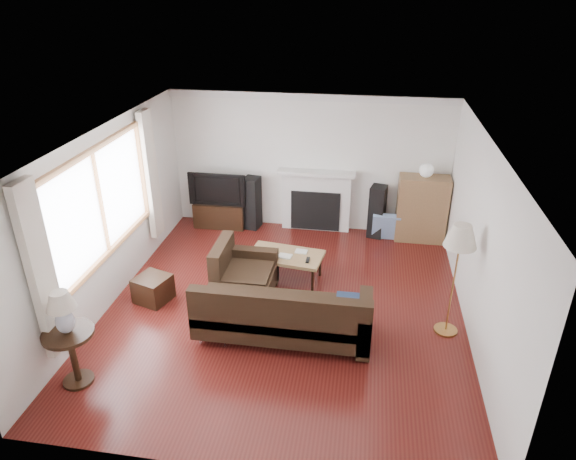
% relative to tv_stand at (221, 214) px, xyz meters
% --- Properties ---
extents(room, '(5.10, 5.60, 2.54)m').
position_rel_tv_stand_xyz_m(room, '(1.65, -2.50, 1.01)').
color(room, '#551712').
rests_on(room, ground).
extents(window, '(0.12, 2.74, 1.54)m').
position_rel_tv_stand_xyz_m(window, '(-0.80, -2.70, 1.31)').
color(window, brown).
rests_on(window, room).
extents(curtain_near, '(0.10, 0.35, 2.10)m').
position_rel_tv_stand_xyz_m(curtain_near, '(-0.75, -4.22, 1.16)').
color(curtain_near, white).
rests_on(curtain_near, room).
extents(curtain_far, '(0.10, 0.35, 2.10)m').
position_rel_tv_stand_xyz_m(curtain_far, '(-0.75, -1.18, 1.16)').
color(curtain_far, white).
rests_on(curtain_far, room).
extents(fireplace, '(1.40, 0.26, 1.15)m').
position_rel_tv_stand_xyz_m(fireplace, '(1.80, 0.14, 0.34)').
color(fireplace, white).
rests_on(fireplace, room).
extents(tv_stand, '(0.95, 0.43, 0.47)m').
position_rel_tv_stand_xyz_m(tv_stand, '(0.00, 0.00, 0.00)').
color(tv_stand, black).
rests_on(tv_stand, ground).
extents(television, '(1.06, 0.14, 0.61)m').
position_rel_tv_stand_xyz_m(television, '(0.00, 0.00, 0.54)').
color(television, black).
rests_on(television, tv_stand).
extents(speaker_left, '(0.33, 0.37, 0.99)m').
position_rel_tv_stand_xyz_m(speaker_left, '(0.61, 0.03, 0.26)').
color(speaker_left, black).
rests_on(speaker_left, ground).
extents(speaker_right, '(0.33, 0.37, 0.96)m').
position_rel_tv_stand_xyz_m(speaker_right, '(2.91, 0.04, 0.24)').
color(speaker_right, black).
rests_on(speaker_right, ground).
extents(bookshelf, '(0.86, 0.41, 1.19)m').
position_rel_tv_stand_xyz_m(bookshelf, '(3.68, 0.01, 0.36)').
color(bookshelf, olive).
rests_on(bookshelf, ground).
extents(globe_lamp, '(0.25, 0.25, 0.25)m').
position_rel_tv_stand_xyz_m(globe_lamp, '(3.68, 0.01, 1.07)').
color(globe_lamp, white).
rests_on(globe_lamp, bookshelf).
extents(sectional_sofa, '(2.45, 1.79, 0.79)m').
position_rel_tv_stand_xyz_m(sectional_sofa, '(1.73, -3.12, 0.16)').
color(sectional_sofa, black).
rests_on(sectional_sofa, ground).
extents(coffee_table, '(1.20, 0.77, 0.44)m').
position_rel_tv_stand_xyz_m(coffee_table, '(1.53, -1.71, -0.02)').
color(coffee_table, olive).
rests_on(coffee_table, ground).
extents(footstool, '(0.57, 0.57, 0.38)m').
position_rel_tv_stand_xyz_m(footstool, '(-0.28, -2.60, -0.05)').
color(footstool, black).
rests_on(footstool, ground).
extents(floor_lamp, '(0.42, 0.42, 1.58)m').
position_rel_tv_stand_xyz_m(floor_lamp, '(3.87, -2.69, 0.55)').
color(floor_lamp, '#A77639').
rests_on(floor_lamp, ground).
extents(side_table, '(0.57, 0.57, 0.71)m').
position_rel_tv_stand_xyz_m(side_table, '(-0.50, -4.35, 0.12)').
color(side_table, black).
rests_on(side_table, ground).
extents(table_lamp, '(0.32, 0.32, 0.52)m').
position_rel_tv_stand_xyz_m(table_lamp, '(-0.50, -4.35, 0.74)').
color(table_lamp, silver).
rests_on(table_lamp, side_table).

